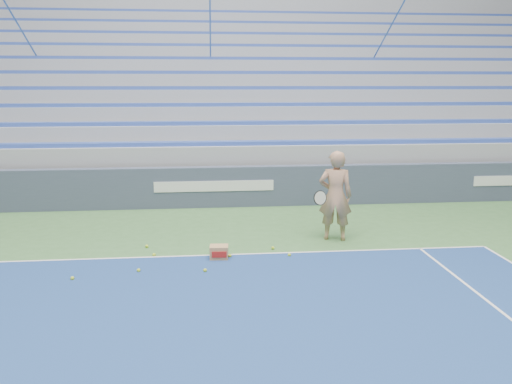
% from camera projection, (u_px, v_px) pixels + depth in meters
% --- Properties ---
extents(sponsor_barrier, '(30.00, 0.32, 1.10)m').
position_uv_depth(sponsor_barrier, '(214.00, 187.00, 13.53)').
color(sponsor_barrier, '#3D465D').
rests_on(sponsor_barrier, ground).
extents(bleachers, '(31.00, 9.15, 7.30)m').
position_uv_depth(bleachers, '(211.00, 109.00, 18.71)').
color(bleachers, '#989BA0').
rests_on(bleachers, ground).
extents(tennis_player, '(1.00, 0.93, 1.93)m').
position_uv_depth(tennis_player, '(335.00, 196.00, 10.57)').
color(tennis_player, tan).
rests_on(tennis_player, ground).
extents(ball_box, '(0.37, 0.29, 0.26)m').
position_uv_depth(ball_box, '(219.00, 252.00, 9.55)').
color(ball_box, '#AC8253').
rests_on(ball_box, ground).
extents(tennis_ball_0, '(0.07, 0.07, 0.07)m').
position_uv_depth(tennis_ball_0, '(139.00, 270.00, 8.89)').
color(tennis_ball_0, '#BAD42B').
rests_on(tennis_ball_0, ground).
extents(tennis_ball_1, '(0.07, 0.07, 0.07)m').
position_uv_depth(tennis_ball_1, '(230.00, 256.00, 9.65)').
color(tennis_ball_1, '#BAD42B').
rests_on(tennis_ball_1, ground).
extents(tennis_ball_2, '(0.07, 0.07, 0.07)m').
position_uv_depth(tennis_ball_2, '(289.00, 255.00, 9.70)').
color(tennis_ball_2, '#BAD42B').
rests_on(tennis_ball_2, ground).
extents(tennis_ball_3, '(0.07, 0.07, 0.07)m').
position_uv_depth(tennis_ball_3, '(147.00, 246.00, 10.21)').
color(tennis_ball_3, '#BAD42B').
rests_on(tennis_ball_3, ground).
extents(tennis_ball_4, '(0.07, 0.07, 0.07)m').
position_uv_depth(tennis_ball_4, '(154.00, 255.00, 9.70)').
color(tennis_ball_4, '#BAD42B').
rests_on(tennis_ball_4, ground).
extents(tennis_ball_5, '(0.07, 0.07, 0.07)m').
position_uv_depth(tennis_ball_5, '(273.00, 248.00, 10.11)').
color(tennis_ball_5, '#BAD42B').
rests_on(tennis_ball_5, ground).
extents(tennis_ball_6, '(0.07, 0.07, 0.07)m').
position_uv_depth(tennis_ball_6, '(72.00, 278.00, 8.53)').
color(tennis_ball_6, '#BAD42B').
rests_on(tennis_ball_6, ground).
extents(tennis_ball_7, '(0.07, 0.07, 0.07)m').
position_uv_depth(tennis_ball_7, '(205.00, 270.00, 8.89)').
color(tennis_ball_7, '#BAD42B').
rests_on(tennis_ball_7, ground).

